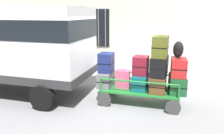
{
  "coord_description": "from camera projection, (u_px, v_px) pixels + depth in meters",
  "views": [
    {
      "loc": [
        1.65,
        -5.84,
        2.6
      ],
      "look_at": [
        0.04,
        -0.06,
        1.05
      ],
      "focal_mm": 33.67,
      "sensor_mm": 36.0,
      "label": 1
    }
  ],
  "objects": [
    {
      "name": "ground_plane",
      "position": [
        111.0,
        99.0,
        6.53
      ],
      "size": [
        40.0,
        40.0,
        0.0
      ],
      "primitive_type": "plane",
      "color": "gray"
    },
    {
      "name": "building_wall",
      "position": [
        129.0,
        15.0,
        8.28
      ],
      "size": [
        12.0,
        0.38,
        5.0
      ],
      "color": "silver",
      "rests_on": "ground"
    },
    {
      "name": "van",
      "position": [
        15.0,
        42.0,
        6.71
      ],
      "size": [
        4.85,
        2.15,
        2.77
      ],
      "color": "silver",
      "rests_on": "ground"
    },
    {
      "name": "luggage_cart",
      "position": [
        140.0,
        91.0,
        6.15
      ],
      "size": [
        2.29,
        1.04,
        0.45
      ],
      "color": "#1E722D",
      "rests_on": "ground"
    },
    {
      "name": "cart_railing",
      "position": [
        140.0,
        79.0,
        6.05
      ],
      "size": [
        2.17,
        0.9,
        0.37
      ],
      "color": "#1E722D",
      "rests_on": "luggage_cart"
    },
    {
      "name": "suitcase_left_bottom",
      "position": [
        106.0,
        79.0,
        6.3
      ],
      "size": [
        0.4,
        0.69,
        0.44
      ],
      "color": "slate",
      "rests_on": "luggage_cart"
    },
    {
      "name": "suitcase_left_middle",
      "position": [
        106.0,
        62.0,
        6.21
      ],
      "size": [
        0.42,
        0.48,
        0.57
      ],
      "color": "navy",
      "rests_on": "suitcase_left_bottom"
    },
    {
      "name": "suitcase_midleft_bottom",
      "position": [
        123.0,
        79.0,
        6.19
      ],
      "size": [
        0.43,
        0.3,
        0.54
      ],
      "color": "#CC4C72",
      "rests_on": "luggage_cart"
    },
    {
      "name": "suitcase_center_bottom",
      "position": [
        140.0,
        82.0,
        6.07
      ],
      "size": [
        0.46,
        0.69,
        0.44
      ],
      "color": "#0F5960",
      "rests_on": "luggage_cart"
    },
    {
      "name": "suitcase_center_middle",
      "position": [
        141.0,
        65.0,
        5.94
      ],
      "size": [
        0.44,
        0.46,
        0.54
      ],
      "color": "maroon",
      "rests_on": "suitcase_center_bottom"
    },
    {
      "name": "suitcase_midright_bottom",
      "position": [
        158.0,
        83.0,
        5.91
      ],
      "size": [
        0.45,
        0.76,
        0.45
      ],
      "color": "brown",
      "rests_on": "luggage_cart"
    },
    {
      "name": "suitcase_midright_middle",
      "position": [
        159.0,
        66.0,
        5.85
      ],
      "size": [
        0.5,
        0.81,
        0.53
      ],
      "color": "black",
      "rests_on": "suitcase_midright_bottom"
    },
    {
      "name": "suitcase_midright_top",
      "position": [
        160.0,
        47.0,
        5.68
      ],
      "size": [
        0.44,
        0.64,
        0.58
      ],
      "color": "#4C5119",
      "rests_on": "suitcase_midright_middle"
    },
    {
      "name": "suitcase_right_bottom",
      "position": [
        177.0,
        84.0,
        5.84
      ],
      "size": [
        0.5,
        0.79,
        0.48
      ],
      "color": "#194C28",
      "rests_on": "luggage_cart"
    },
    {
      "name": "suitcase_right_middle",
      "position": [
        179.0,
        67.0,
        5.66
      ],
      "size": [
        0.42,
        0.59,
        0.5
      ],
      "color": "#B21E1E",
      "rests_on": "suitcase_right_bottom"
    },
    {
      "name": "backpack",
      "position": [
        178.0,
        50.0,
        5.61
      ],
      "size": [
        0.27,
        0.22,
        0.44
      ],
      "color": "black",
      "rests_on": "suitcase_right_middle"
    }
  ]
}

